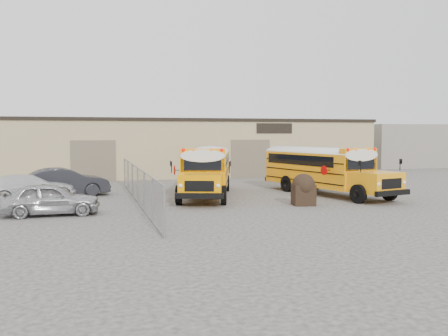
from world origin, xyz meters
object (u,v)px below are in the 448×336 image
object	(u,v)px
school_bus_right	(266,162)
tarp_bundle	(303,189)
school_bus_left	(212,161)
car_dark	(64,182)
car_silver	(50,199)
car_white	(29,188)

from	to	relation	value
school_bus_right	tarp_bundle	distance (m)	9.52
school_bus_left	car_dark	xyz separation A→B (m)	(-9.47, -3.99, -0.80)
tarp_bundle	car_silver	bearing A→B (deg)	179.46
car_white	car_dark	bearing A→B (deg)	-67.73
car_silver	car_dark	xyz separation A→B (m)	(0.31, 6.51, 0.09)
car_silver	car_white	world-z (taller)	car_silver
school_bus_left	car_dark	distance (m)	10.31
school_bus_right	car_white	bearing A→B (deg)	-164.22
tarp_bundle	car_white	distance (m)	14.09
car_white	car_dark	distance (m)	2.19
school_bus_left	car_white	xyz separation A→B (m)	(-11.16, -5.38, -0.91)
school_bus_right	car_silver	bearing A→B (deg)	-145.05
school_bus_right	car_silver	size ratio (longest dim) A/B	2.35
car_silver	car_dark	bearing A→B (deg)	-2.76
school_bus_right	tarp_bundle	size ratio (longest dim) A/B	6.25
car_dark	tarp_bundle	bearing A→B (deg)	-130.03
tarp_bundle	car_silver	world-z (taller)	tarp_bundle
school_bus_left	car_white	bearing A→B (deg)	-154.28
car_white	car_silver	bearing A→B (deg)	177.85
car_white	tarp_bundle	bearing A→B (deg)	-128.99
car_silver	school_bus_right	bearing A→B (deg)	-55.08
tarp_bundle	car_dark	size ratio (longest dim) A/B	0.32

